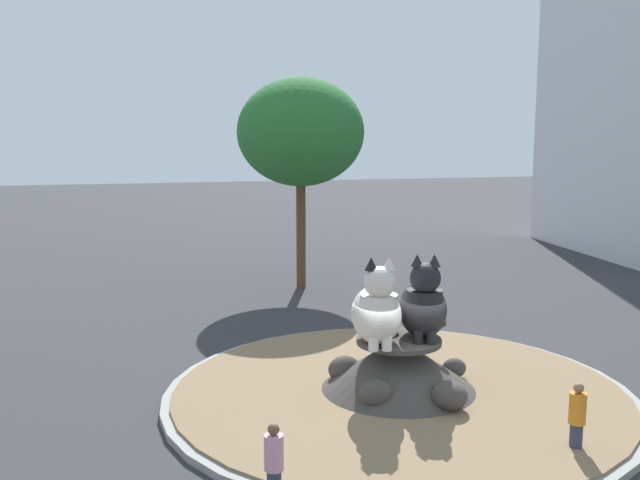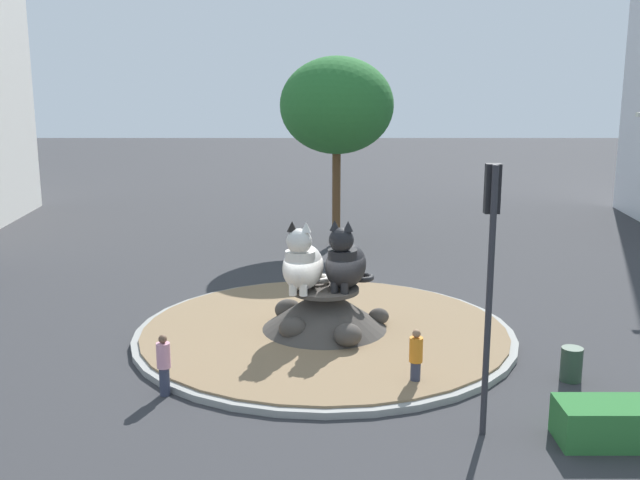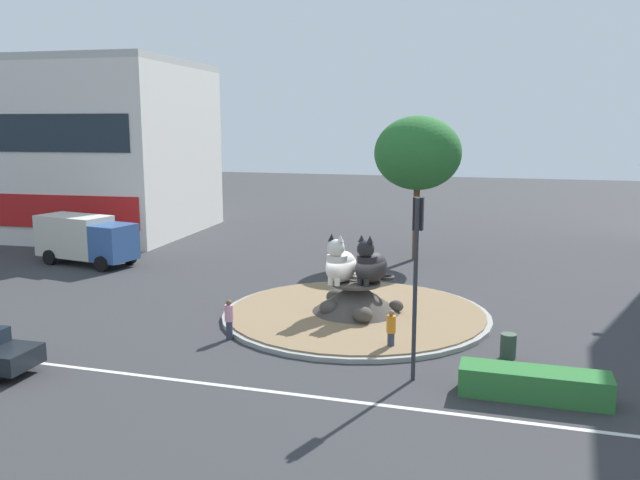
% 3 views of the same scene
% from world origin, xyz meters
% --- Properties ---
extents(ground_plane, '(160.00, 160.00, 0.00)m').
position_xyz_m(ground_plane, '(0.00, 0.00, 0.00)').
color(ground_plane, '#333335').
extents(roundabout_island, '(11.61, 11.61, 1.53)m').
position_xyz_m(roundabout_island, '(-0.00, -0.01, 0.42)').
color(roundabout_island, gray).
rests_on(roundabout_island, ground).
extents(cat_statue_white, '(1.66, 2.18, 2.17)m').
position_xyz_m(cat_statue_white, '(-0.66, -0.23, 2.33)').
color(cat_statue_white, silver).
rests_on(cat_statue_white, roundabout_island).
extents(cat_statue_black, '(1.77, 2.14, 2.15)m').
position_xyz_m(cat_statue_black, '(0.62, -0.02, 2.32)').
color(cat_statue_black, black).
rests_on(cat_statue_black, roundabout_island).
extents(traffic_light_mast, '(0.33, 0.46, 6.00)m').
position_xyz_m(traffic_light_mast, '(3.48, -6.37, 4.13)').
color(traffic_light_mast, '#2D2D33').
rests_on(traffic_light_mast, ground).
extents(broadleaf_tree_behind_island, '(5.27, 5.27, 8.81)m').
position_xyz_m(broadleaf_tree_behind_island, '(0.64, 13.07, 6.54)').
color(broadleaf_tree_behind_island, brown).
rests_on(broadleaf_tree_behind_island, ground).
extents(pedestrian_pink_shirt, '(0.34, 0.34, 1.58)m').
position_xyz_m(pedestrian_pink_shirt, '(-4.01, -4.40, 0.83)').
color(pedestrian_pink_shirt, '#33384C').
rests_on(pedestrian_pink_shirt, ground).
extents(pedestrian_orange_shirt, '(0.34, 0.34, 1.59)m').
position_xyz_m(pedestrian_orange_shirt, '(2.29, -4.02, 0.84)').
color(pedestrian_orange_shirt, '#33384C').
rests_on(pedestrian_orange_shirt, ground).
extents(litter_bin, '(0.56, 0.56, 0.90)m').
position_xyz_m(litter_bin, '(6.43, -3.47, 0.45)').
color(litter_bin, '#2D4233').
rests_on(litter_bin, ground).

